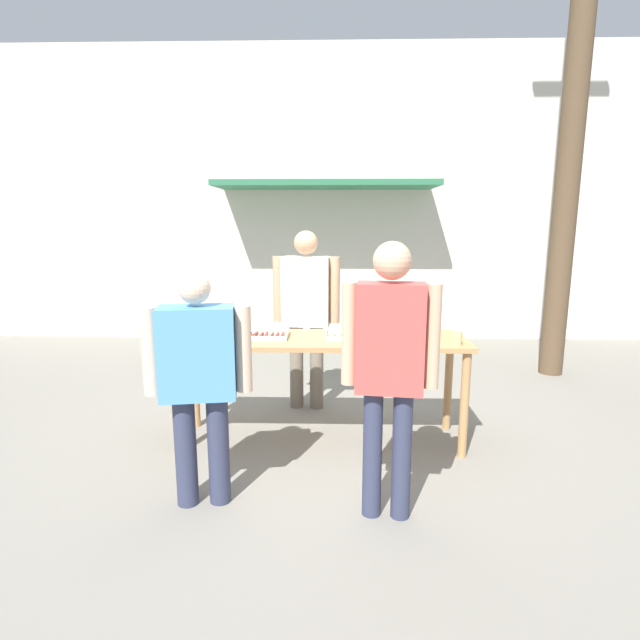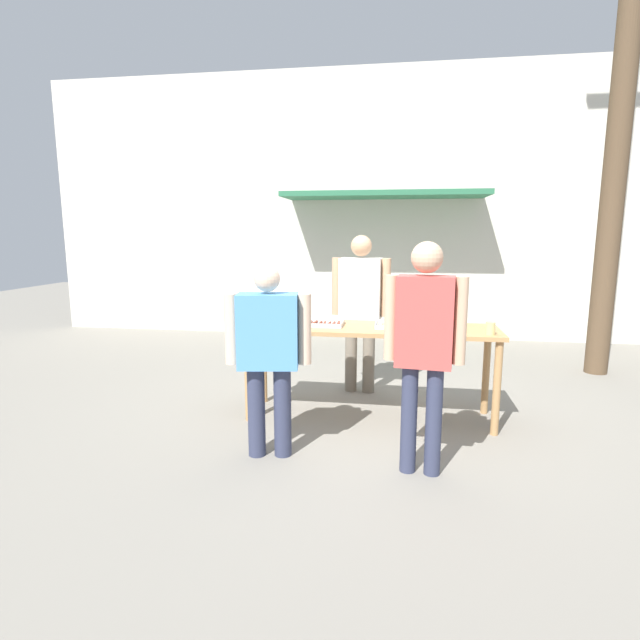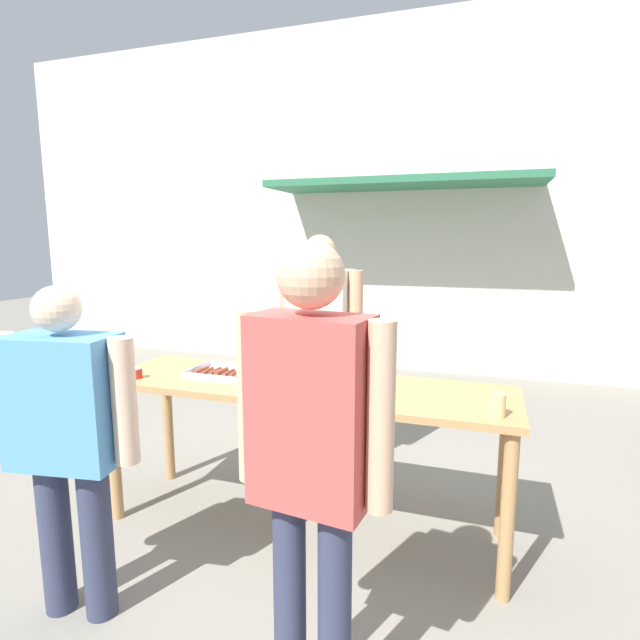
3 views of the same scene
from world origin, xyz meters
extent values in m
plane|color=gray|center=(0.00, 0.00, 0.00)|extent=(24.00, 24.00, 0.00)
cube|color=beige|center=(0.00, 4.00, 2.25)|extent=(12.00, 0.12, 4.50)
cube|color=#2D704C|center=(0.00, 3.45, 2.40)|extent=(3.20, 1.00, 0.08)
cube|color=tan|center=(0.00, 0.00, 0.89)|extent=(2.43, 0.69, 0.04)
cylinder|color=tan|center=(-1.15, -0.28, 0.44)|extent=(0.07, 0.07, 0.87)
cylinder|color=tan|center=(1.15, -0.28, 0.44)|extent=(0.07, 0.07, 0.87)
cylinder|color=tan|center=(-1.15, 0.28, 0.44)|extent=(0.07, 0.07, 0.87)
cylinder|color=tan|center=(1.15, 0.28, 0.44)|extent=(0.07, 0.07, 0.87)
cube|color=silver|center=(-0.49, 0.01, 0.92)|extent=(0.46, 0.31, 0.01)
cube|color=silver|center=(-0.49, -0.14, 0.94)|extent=(0.46, 0.01, 0.03)
cube|color=silver|center=(-0.49, 0.16, 0.94)|extent=(0.46, 0.01, 0.03)
cube|color=silver|center=(-0.72, 0.01, 0.94)|extent=(0.01, 0.31, 0.03)
cube|color=silver|center=(-0.27, 0.01, 0.94)|extent=(0.01, 0.31, 0.03)
cylinder|color=brown|center=(-0.68, 0.01, 0.93)|extent=(0.04, 0.13, 0.03)
cylinder|color=brown|center=(-0.64, 0.00, 0.93)|extent=(0.03, 0.14, 0.02)
cylinder|color=brown|center=(-0.59, 0.02, 0.93)|extent=(0.03, 0.13, 0.03)
cylinder|color=brown|center=(-0.54, 0.01, 0.94)|extent=(0.04, 0.12, 0.03)
cylinder|color=brown|center=(-0.49, 0.01, 0.93)|extent=(0.03, 0.12, 0.02)
cylinder|color=brown|center=(-0.45, 0.02, 0.93)|extent=(0.03, 0.14, 0.02)
cylinder|color=brown|center=(-0.40, 0.01, 0.93)|extent=(0.03, 0.14, 0.02)
cylinder|color=brown|center=(-0.36, 0.02, 0.93)|extent=(0.03, 0.12, 0.03)
cylinder|color=brown|center=(-0.31, 0.02, 0.93)|extent=(0.03, 0.12, 0.03)
cube|color=silver|center=(0.24, 0.01, 0.92)|extent=(0.39, 0.32, 0.01)
cube|color=silver|center=(0.24, -0.14, 0.94)|extent=(0.39, 0.01, 0.03)
cube|color=silver|center=(0.24, 0.17, 0.94)|extent=(0.39, 0.01, 0.03)
cube|color=silver|center=(0.05, 0.01, 0.94)|extent=(0.01, 0.32, 0.03)
cube|color=silver|center=(0.43, 0.01, 0.94)|extent=(0.01, 0.32, 0.03)
ellipsoid|color=beige|center=(0.09, 0.02, 0.94)|extent=(0.07, 0.11, 0.04)
ellipsoid|color=beige|center=(0.15, 0.00, 0.94)|extent=(0.07, 0.10, 0.05)
ellipsoid|color=beige|center=(0.21, 0.02, 0.94)|extent=(0.07, 0.12, 0.05)
ellipsoid|color=beige|center=(0.27, 0.00, 0.94)|extent=(0.06, 0.10, 0.03)
ellipsoid|color=beige|center=(0.33, 0.01, 0.94)|extent=(0.07, 0.12, 0.04)
ellipsoid|color=beige|center=(0.39, 0.02, 0.94)|extent=(0.06, 0.11, 0.04)
cylinder|color=gold|center=(-1.08, -0.23, 0.94)|extent=(0.06, 0.06, 0.06)
cylinder|color=#B2B2B7|center=(-1.08, -0.23, 0.97)|extent=(0.06, 0.06, 0.01)
cylinder|color=#B22319|center=(-0.99, -0.22, 0.94)|extent=(0.06, 0.06, 0.06)
cylinder|color=#B2B2B7|center=(-0.99, -0.22, 0.97)|extent=(0.06, 0.06, 0.01)
cylinder|color=#DBC67A|center=(1.07, -0.22, 0.97)|extent=(0.08, 0.08, 0.11)
cylinder|color=#756B5B|center=(-0.26, 0.81, 0.43)|extent=(0.14, 0.14, 0.85)
cylinder|color=#756B5B|center=(-0.05, 0.79, 0.43)|extent=(0.14, 0.14, 0.85)
cube|color=silver|center=(-0.16, 0.80, 1.19)|extent=(0.48, 0.30, 0.68)
sphere|color=tan|center=(-0.16, 0.80, 1.66)|extent=(0.23, 0.23, 0.23)
cylinder|color=tan|center=(-0.43, 0.83, 1.21)|extent=(0.10, 0.10, 0.64)
cylinder|color=tan|center=(0.12, 0.77, 1.21)|extent=(0.10, 0.10, 0.64)
cylinder|color=#333851|center=(-0.65, -0.98, 0.37)|extent=(0.14, 0.14, 0.75)
cylinder|color=#333851|center=(-0.86, -1.01, 0.37)|extent=(0.14, 0.14, 0.75)
cube|color=#5193D1|center=(-0.75, -0.99, 1.04)|extent=(0.51, 0.33, 0.59)
sphere|color=beige|center=(-0.75, -0.99, 1.45)|extent=(0.20, 0.20, 0.20)
cylinder|color=beige|center=(-0.47, -0.95, 1.06)|extent=(0.11, 0.11, 0.56)
cylinder|color=beige|center=(-1.04, -1.04, 1.06)|extent=(0.11, 0.11, 0.56)
cylinder|color=#333851|center=(0.54, -1.13, 0.42)|extent=(0.12, 0.12, 0.84)
cylinder|color=#333851|center=(0.36, -1.10, 0.42)|extent=(0.12, 0.12, 0.84)
cube|color=#C64C47|center=(0.45, -1.12, 1.17)|extent=(0.43, 0.27, 0.66)
sphere|color=#DBAD89|center=(0.45, -1.12, 1.63)|extent=(0.23, 0.23, 0.23)
cylinder|color=#DBAD89|center=(0.70, -1.15, 1.19)|extent=(0.09, 0.09, 0.63)
cylinder|color=#DBAD89|center=(0.20, -1.08, 1.19)|extent=(0.09, 0.09, 0.63)
cylinder|color=brown|center=(2.84, 2.05, 3.49)|extent=(0.28, 0.28, 6.99)
camera|label=1|loc=(0.10, -4.04, 1.85)|focal=28.00mm
camera|label=2|loc=(0.24, -4.75, 1.81)|focal=28.00mm
camera|label=3|loc=(0.99, -2.65, 1.75)|focal=28.00mm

